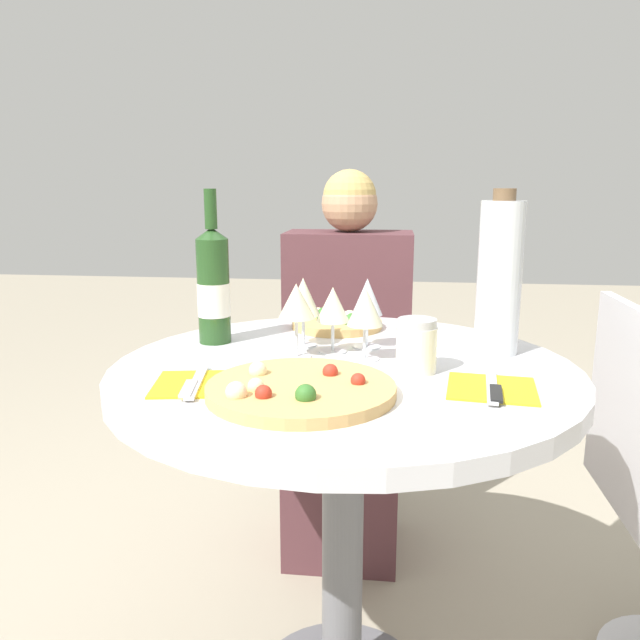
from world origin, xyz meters
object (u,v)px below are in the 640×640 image
object	(u,v)px
chair_behind_diner	(349,393)
pizza_large	(299,389)
seated_diner	(346,383)
tall_carafe	(499,277)
wine_bottle	(213,286)
dining_table	(344,429)

from	to	relation	value
chair_behind_diner	pizza_large	xyz separation A→B (m)	(-0.02, -1.00, 0.35)
seated_diner	tall_carafe	distance (m)	0.77
chair_behind_diner	wine_bottle	xyz separation A→B (m)	(-0.26, -0.66, 0.47)
tall_carafe	dining_table	bearing A→B (deg)	-157.60
wine_bottle	dining_table	bearing A→B (deg)	-25.70
dining_table	seated_diner	xyz separation A→B (m)	(-0.05, 0.67, -0.12)
dining_table	wine_bottle	xyz separation A→B (m)	(-0.30, 0.15, 0.26)
seated_diner	chair_behind_diner	bearing A→B (deg)	-90.00
chair_behind_diner	pizza_large	size ratio (longest dim) A/B	2.68
chair_behind_diner	tall_carafe	size ratio (longest dim) A/B	2.54
chair_behind_diner	wine_bottle	distance (m)	0.85
chair_behind_diner	tall_carafe	world-z (taller)	tall_carafe
pizza_large	wine_bottle	bearing A→B (deg)	125.70
pizza_large	wine_bottle	size ratio (longest dim) A/B	0.95
seated_diner	pizza_large	xyz separation A→B (m)	(-0.02, -0.86, 0.27)
dining_table	seated_diner	distance (m)	0.68
dining_table	pizza_large	world-z (taller)	pizza_large
dining_table	chair_behind_diner	xyz separation A→B (m)	(-0.05, 0.81, -0.20)
wine_bottle	chair_behind_diner	bearing A→B (deg)	68.71
chair_behind_diner	pizza_large	world-z (taller)	chair_behind_diner
seated_diner	wine_bottle	bearing A→B (deg)	63.59
dining_table	seated_diner	world-z (taller)	seated_diner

